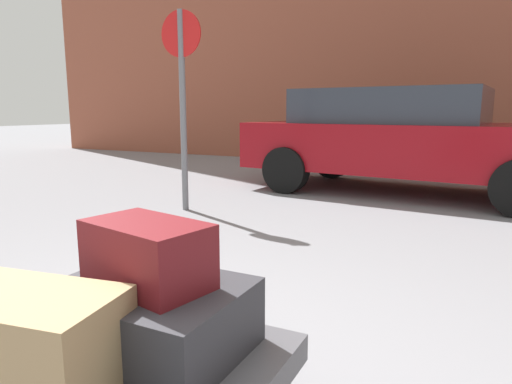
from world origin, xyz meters
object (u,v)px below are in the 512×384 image
object	(u,v)px
suitcase_charcoal_center	(150,317)
duffel_bag_tan_front_right	(27,344)
duffel_bag_maroon_topmost_pile	(148,254)
no_parking_sign	(182,88)
luggage_cart	(99,371)
parked_car	(403,138)

from	to	relation	value
suitcase_charcoal_center	duffel_bag_tan_front_right	xyz separation A→B (m)	(-0.16, -0.34, 0.03)
duffel_bag_maroon_topmost_pile	duffel_bag_tan_front_right	bearing A→B (deg)	-102.03
no_parking_sign	luggage_cart	bearing A→B (deg)	-59.46
luggage_cart	no_parking_sign	world-z (taller)	no_parking_sign
luggage_cart	no_parking_sign	bearing A→B (deg)	120.54
duffel_bag_tan_front_right	duffel_bag_maroon_topmost_pile	distance (m)	0.42
duffel_bag_maroon_topmost_pile	parked_car	bearing A→B (deg)	102.49
suitcase_charcoal_center	no_parking_sign	xyz separation A→B (m)	(-2.07, 3.16, 0.92)
duffel_bag_tan_front_right	duffel_bag_maroon_topmost_pile	bearing A→B (deg)	56.92
suitcase_charcoal_center	parked_car	distance (m)	5.41
parked_car	duffel_bag_maroon_topmost_pile	bearing A→B (deg)	-89.78
duffel_bag_maroon_topmost_pile	parked_car	world-z (taller)	parked_car
parked_car	duffel_bag_tan_front_right	bearing A→B (deg)	-91.35
no_parking_sign	duffel_bag_tan_front_right	bearing A→B (deg)	-61.36
suitcase_charcoal_center	duffel_bag_maroon_topmost_pile	xyz separation A→B (m)	(0.00, 0.00, 0.22)
duffel_bag_tan_front_right	no_parking_sign	distance (m)	4.09
suitcase_charcoal_center	luggage_cart	bearing A→B (deg)	-145.81
duffel_bag_maroon_topmost_pile	luggage_cart	bearing A→B (deg)	-134.36
suitcase_charcoal_center	duffel_bag_tan_front_right	size ratio (longest dim) A/B	1.18
suitcase_charcoal_center	no_parking_sign	distance (m)	3.88
luggage_cart	parked_car	bearing A→B (deg)	88.67
luggage_cart	suitcase_charcoal_center	distance (m)	0.26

